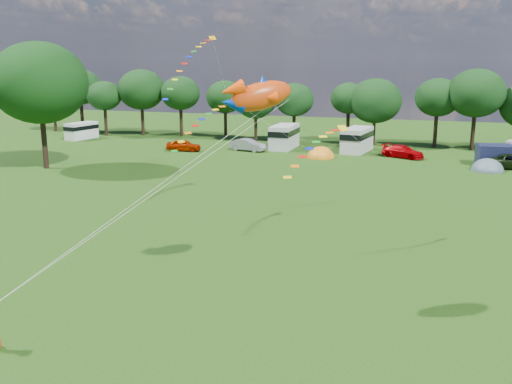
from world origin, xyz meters
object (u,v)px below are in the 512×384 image
(big_tree, at_px, (39,83))
(campervan_a, at_px, (81,130))
(car_d, at_px, (512,162))
(tent_orange, at_px, (321,157))
(car_a, at_px, (184,145))
(fish_kite, at_px, (256,96))
(car_c, at_px, (403,152))
(car_b, at_px, (248,145))
(campervan_c, at_px, (357,139))
(tent_greyblue, at_px, (487,170))
(campervan_b, at_px, (284,136))

(big_tree, bearing_deg, campervan_a, 114.85)
(car_d, relative_size, tent_orange, 1.57)
(car_a, bearing_deg, fish_kite, -159.38)
(car_c, relative_size, car_d, 0.85)
(big_tree, bearing_deg, tent_orange, 29.94)
(car_d, bearing_deg, campervan_a, 80.49)
(car_b, bearing_deg, fish_kite, -150.16)
(car_c, distance_m, tent_orange, 9.76)
(car_c, bearing_deg, tent_orange, 131.11)
(campervan_a, relative_size, campervan_c, 0.80)
(car_a, bearing_deg, car_b, -80.17)
(big_tree, relative_size, fish_kite, 3.85)
(big_tree, relative_size, tent_orange, 3.64)
(car_d, bearing_deg, car_b, 81.17)
(big_tree, height_order, campervan_c, big_tree)
(car_c, height_order, tent_greyblue, car_c)
(car_d, height_order, campervan_c, campervan_c)
(car_b, relative_size, campervan_b, 0.70)
(campervan_c, relative_size, tent_greyblue, 1.74)
(campervan_c, xyz_separation_m, tent_orange, (-3.49, -5.65, -1.60))
(big_tree, distance_m, tent_greyblue, 47.80)
(car_d, relative_size, fish_kite, 1.66)
(car_d, bearing_deg, tent_greyblue, 123.38)
(big_tree, height_order, tent_greyblue, big_tree)
(car_b, relative_size, tent_orange, 1.20)
(campervan_c, distance_m, tent_greyblue, 17.06)
(car_c, xyz_separation_m, tent_orange, (-9.31, -2.83, -0.71))
(big_tree, distance_m, campervan_c, 37.69)
(tent_greyblue, bearing_deg, car_b, 170.45)
(car_c, bearing_deg, campervan_a, 111.26)
(car_b, xyz_separation_m, car_c, (19.14, 0.74, -0.04))
(campervan_b, bearing_deg, car_d, -102.59)
(car_b, xyz_separation_m, tent_orange, (9.83, -2.09, -0.75))
(campervan_c, bearing_deg, car_c, -107.10)
(campervan_b, bearing_deg, campervan_a, 91.35)
(car_a, xyz_separation_m, car_d, (38.45, -0.25, 0.04))
(car_c, height_order, fish_kite, fish_kite)
(tent_orange, height_order, fish_kite, fish_kite)
(car_a, relative_size, campervan_b, 0.71)
(big_tree, distance_m, car_d, 50.62)
(big_tree, relative_size, car_d, 2.32)
(car_b, xyz_separation_m, car_d, (30.70, -2.80, 0.01))
(big_tree, xyz_separation_m, campervan_b, (20.88, 21.04, -7.38))
(big_tree, bearing_deg, car_b, 45.87)
(car_d, bearing_deg, big_tree, 103.56)
(car_b, relative_size, fish_kite, 1.27)
(campervan_a, height_order, tent_orange, campervan_a)
(campervan_b, bearing_deg, tent_greyblue, -108.10)
(car_d, xyz_separation_m, tent_orange, (-20.87, 0.72, -0.76))
(campervan_a, bearing_deg, car_c, -81.54)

